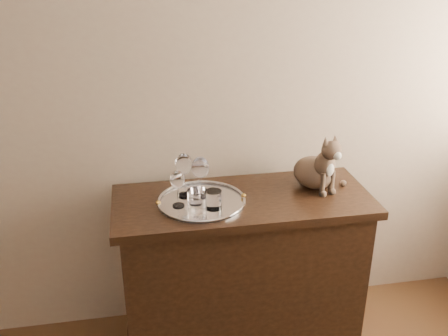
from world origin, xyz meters
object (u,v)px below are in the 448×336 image
at_px(wine_glass_c, 178,189).
at_px(wine_glass_d, 200,179).
at_px(wine_glass_a, 184,175).
at_px(tumbler_b, 197,200).
at_px(wine_glass_b, 199,178).
at_px(tumbler_a, 214,200).
at_px(cat, 315,158).
at_px(sideboard, 242,274).
at_px(tray, 202,202).

distance_m(wine_glass_c, wine_glass_d, 0.12).
relative_size(wine_glass_a, tumbler_b, 2.16).
xyz_separation_m(wine_glass_a, wine_glass_b, (0.07, -0.01, -0.02)).
xyz_separation_m(wine_glass_d, tumbler_a, (0.04, -0.09, -0.06)).
height_order(tumbler_a, tumbler_b, tumbler_b).
bearing_deg(cat, sideboard, 172.32).
bearing_deg(sideboard, tumbler_a, -149.08).
bearing_deg(wine_glass_c, wine_glass_b, 39.73).
height_order(wine_glass_c, tumbler_a, wine_glass_c).
distance_m(sideboard, cat, 0.68).
height_order(wine_glass_b, wine_glass_d, wine_glass_d).
xyz_separation_m(tray, wine_glass_a, (-0.07, 0.07, 0.11)).
bearing_deg(wine_glass_a, wine_glass_d, -37.67).
distance_m(sideboard, wine_glass_b, 0.56).
distance_m(tumbler_a, cat, 0.55).
distance_m(tray, wine_glass_c, 0.14).
bearing_deg(sideboard, wine_glass_d, 179.36).
xyz_separation_m(wine_glass_b, wine_glass_d, (0.00, -0.04, 0.01)).
xyz_separation_m(wine_glass_a, wine_glass_c, (-0.04, -0.10, -0.02)).
relative_size(wine_glass_a, wine_glass_b, 1.17).
xyz_separation_m(tray, tumbler_b, (-0.03, -0.08, 0.05)).
height_order(tray, tumbler_a, tumbler_a).
bearing_deg(tray, cat, 8.05).
relative_size(tumbler_a, tumbler_b, 0.87).
bearing_deg(wine_glass_c, tumbler_a, -18.27).
bearing_deg(wine_glass_c, cat, 8.81).
bearing_deg(tumbler_b, wine_glass_b, 79.24).
xyz_separation_m(wine_glass_b, wine_glass_c, (-0.10, -0.09, -0.00)).
bearing_deg(sideboard, tray, -174.93).
distance_m(sideboard, wine_glass_a, 0.60).
xyz_separation_m(wine_glass_d, tumbler_b, (-0.03, -0.10, -0.06)).
distance_m(wine_glass_b, tumbler_a, 0.15).
height_order(wine_glass_b, tumbler_b, wine_glass_b).
relative_size(wine_glass_b, wine_glass_c, 1.05).
distance_m(wine_glass_a, cat, 0.63).
relative_size(sideboard, wine_glass_a, 5.75).
bearing_deg(wine_glass_d, wine_glass_b, 93.21).
xyz_separation_m(wine_glass_a, cat, (0.63, 0.01, 0.03)).
height_order(sideboard, wine_glass_d, wine_glass_d).
xyz_separation_m(sideboard, wine_glass_c, (-0.30, -0.04, 0.52)).
relative_size(wine_glass_b, cat, 0.61).
bearing_deg(wine_glass_d, cat, 6.07).
bearing_deg(tray, wine_glass_b, 92.75).
height_order(sideboard, tray, tray).
relative_size(sideboard, wine_glass_d, 5.77).
height_order(sideboard, wine_glass_b, wine_glass_b).
height_order(wine_glass_a, wine_glass_c, wine_glass_a).
height_order(sideboard, tumbler_a, tumbler_a).
xyz_separation_m(wine_glass_a, tumbler_a, (0.11, -0.15, -0.06)).
relative_size(tumbler_a, cat, 0.29).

